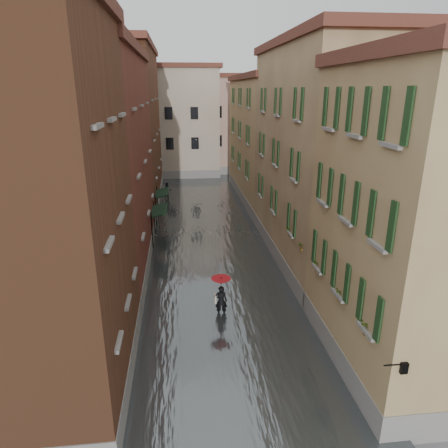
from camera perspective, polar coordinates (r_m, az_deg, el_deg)
ground at (r=18.52m, az=0.73°, el=-16.46°), size 120.00×120.00×0.00m
floodwater at (r=30.00m, az=-2.32°, el=-1.92°), size 10.00×60.00×0.20m
building_left_near at (r=14.58m, az=-26.50°, el=0.09°), size 6.00×8.00×13.00m
building_left_mid at (r=24.94m, az=-18.21°, el=7.59°), size 6.00×14.00×12.50m
building_left_far at (r=39.52m, az=-14.11°, el=12.86°), size 6.00×16.00×14.00m
building_right_near at (r=16.52m, az=26.64°, el=-0.66°), size 6.00×8.00×11.50m
building_right_mid at (r=25.95m, az=13.97°, el=8.94°), size 6.00×14.00×13.00m
building_right_far at (r=40.32m, az=6.58°, el=11.60°), size 6.00×16.00×11.50m
building_end_cream at (r=53.19m, az=-7.76°, el=14.07°), size 12.00×9.00×13.00m
building_end_pink at (r=55.77m, az=1.86°, el=13.92°), size 10.00×9.00×12.00m
awning_near at (r=28.70m, az=-9.26°, el=1.87°), size 1.09×2.96×2.80m
awning_far at (r=33.48m, az=-8.91°, el=4.31°), size 1.09×2.90×2.80m
wall_lantern at (r=13.37m, az=24.13°, el=-18.12°), size 0.71×0.22×0.35m
window_planters at (r=18.13m, az=13.66°, el=-5.10°), size 0.59×10.28×0.84m
pedestrian_main at (r=19.66m, az=-0.43°, el=-9.82°), size 0.99×0.99×2.06m
pedestrian_far at (r=40.91m, az=-8.06°, el=4.69°), size 1.02×0.91×1.74m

